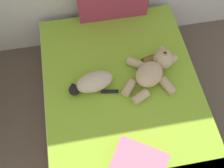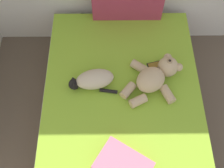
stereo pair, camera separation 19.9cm
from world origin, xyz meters
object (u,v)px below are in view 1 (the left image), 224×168
Objects in this scene: bed at (123,106)px; teddy_bear at (153,70)px; cat at (92,83)px; throw_pillow at (139,163)px; cell_phone at (150,59)px.

teddy_bear reaches higher than bed.
bed is 4.68× the size of cat.
throw_pillow reaches higher than bed.
throw_pillow is at bearing -109.23° from cell_phone.
teddy_bear is (0.56, 0.02, 0.01)m from cat.
throw_pillow is at bearing -91.36° from bed.
cat is (-0.27, 0.13, 0.33)m from bed.
teddy_bear is at bearing 2.27° from cat.
cell_phone is at bearing 45.45° from bed.
cat reaches higher than throw_pillow.
cell_phone is (0.32, 0.32, 0.26)m from bed.
throw_pillow is (-0.33, -0.95, 0.05)m from cell_phone.
bed is at bearing -153.22° from teddy_bear.
bed is at bearing 88.64° from throw_pillow.
cat is 2.73× the size of cell_phone.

